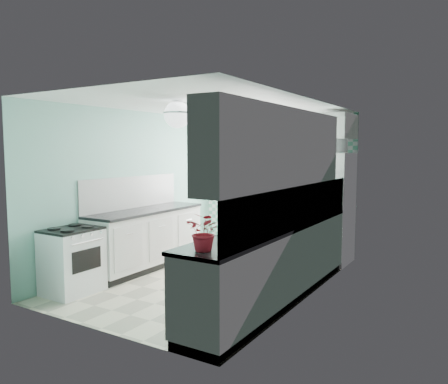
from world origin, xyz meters
The scene contains 26 objects.
floor centered at (0.00, 0.00, -0.01)m, with size 3.00×4.40×0.02m, color #EEE3C3.
ceiling centered at (0.00, 0.00, 2.51)m, with size 3.00×4.40×0.02m, color white.
wall_back centered at (0.00, 2.21, 1.25)m, with size 3.00×0.02×2.50m, color #7DB9A9.
wall_front centered at (0.00, -2.21, 1.25)m, with size 3.00×0.02×2.50m, color #7DB9A9.
wall_left centered at (-1.51, 0.00, 1.25)m, with size 0.02×4.40×2.50m, color #7DB9A9.
wall_right centered at (1.51, 0.00, 1.25)m, with size 0.02×4.40×2.50m, color #7DB9A9.
accent_wall centered at (0.00, 2.19, 1.25)m, with size 3.00×0.01×2.50m, color #6AC0A1.
window centered at (-0.35, 2.16, 1.55)m, with size 1.04×0.05×1.44m.
backsplash_right centered at (1.49, -0.40, 1.20)m, with size 0.02×3.60×0.51m, color white.
backsplash_left centered at (-1.49, -0.07, 1.20)m, with size 0.02×2.15×0.51m, color white.
upper_cabinets_right centered at (1.33, -0.60, 1.90)m, with size 0.33×3.20×0.90m, color silver.
upper_cabinet_fridge centered at (1.30, 1.83, 2.25)m, with size 0.40×0.74×0.40m, color silver.
ceiling_light centered at (0.00, -0.80, 2.32)m, with size 0.34×0.34×0.35m.
base_cabinets_right centered at (1.20, -0.40, 0.45)m, with size 0.60×3.60×0.90m, color white.
countertop_right centered at (1.19, -0.40, 0.92)m, with size 0.63×3.60×0.04m, color black.
base_cabinets_left centered at (-1.20, -0.07, 0.45)m, with size 0.60×2.15×0.90m, color white.
countertop_left centered at (-1.19, -0.07, 0.92)m, with size 0.63×2.15×0.04m, color black.
fridge centered at (1.11, 1.78, 0.91)m, with size 0.79×0.79×1.83m.
stove centered at (-1.20, -1.52, 0.44)m, with size 0.56×0.70×0.84m.
sink centered at (1.20, 0.72, 0.93)m, with size 0.45×0.38×0.53m.
rug centered at (0.03, -0.04, 0.01)m, with size 0.80×1.14×0.02m, color #620909.
dish_towel centered at (0.89, 0.45, 0.48)m, with size 0.02×0.27×0.40m, color #5AA49F.
fruit_bowl centered at (1.20, -1.40, 0.98)m, with size 0.29×0.29×0.07m, color white.
potted_plant centered at (1.20, -1.97, 1.12)m, with size 0.33×0.28×0.36m, color #C60405.
soap_bottle centered at (1.25, 0.77, 1.02)m, with size 0.08×0.08×0.17m, color #86AFBB.
microwave centered at (1.11, 1.79, 1.99)m, with size 0.58×0.39×0.32m, color white.
Camera 1 is at (3.41, -5.26, 1.87)m, focal length 35.00 mm.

